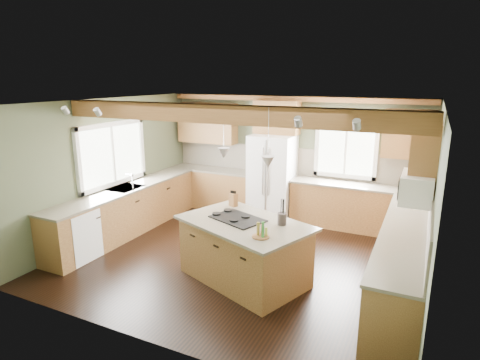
% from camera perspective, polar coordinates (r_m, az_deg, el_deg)
% --- Properties ---
extents(floor, '(5.60, 5.60, 0.00)m').
position_cam_1_polar(floor, '(6.94, 0.34, -10.94)').
color(floor, black).
rests_on(floor, ground).
extents(ceiling, '(5.60, 5.60, 0.00)m').
position_cam_1_polar(ceiling, '(6.28, 0.38, 11.02)').
color(ceiling, silver).
rests_on(ceiling, wall_back).
extents(wall_back, '(5.60, 0.00, 5.60)m').
position_cam_1_polar(wall_back, '(8.76, 7.36, 3.30)').
color(wall_back, '#4D553C').
rests_on(wall_back, ground).
extents(wall_left, '(0.00, 5.00, 5.00)m').
position_cam_1_polar(wall_left, '(8.06, -17.97, 1.73)').
color(wall_left, '#4D553C').
rests_on(wall_left, ground).
extents(wall_right, '(0.00, 5.00, 5.00)m').
position_cam_1_polar(wall_right, '(5.92, 25.75, -3.49)').
color(wall_right, '#4D553C').
rests_on(wall_right, ground).
extents(ceiling_beam, '(5.55, 0.26, 0.26)m').
position_cam_1_polar(ceiling_beam, '(5.70, -2.51, 9.35)').
color(ceiling_beam, brown).
rests_on(ceiling_beam, ceiling).
extents(soffit_trim, '(5.55, 0.20, 0.10)m').
position_cam_1_polar(soffit_trim, '(8.52, 7.41, 11.40)').
color(soffit_trim, brown).
rests_on(soffit_trim, ceiling).
extents(backsplash_back, '(5.58, 0.03, 0.58)m').
position_cam_1_polar(backsplash_back, '(8.76, 7.31, 2.71)').
color(backsplash_back, brown).
rests_on(backsplash_back, wall_back).
extents(backsplash_right, '(0.03, 3.70, 0.58)m').
position_cam_1_polar(backsplash_right, '(5.99, 25.52, -4.16)').
color(backsplash_right, brown).
rests_on(backsplash_right, wall_right).
extents(base_cab_back_left, '(2.02, 0.60, 0.88)m').
position_cam_1_polar(base_cab_back_left, '(9.40, -3.81, -1.24)').
color(base_cab_back_left, brown).
rests_on(base_cab_back_left, floor).
extents(counter_back_left, '(2.06, 0.64, 0.04)m').
position_cam_1_polar(counter_back_left, '(9.28, -3.85, 1.50)').
color(counter_back_left, '#494336').
rests_on(counter_back_left, base_cab_back_left).
extents(base_cab_back_right, '(2.62, 0.60, 0.88)m').
position_cam_1_polar(base_cab_back_right, '(8.36, 16.26, -3.82)').
color(base_cab_back_right, brown).
rests_on(base_cab_back_right, floor).
extents(counter_back_right, '(2.66, 0.64, 0.04)m').
position_cam_1_polar(counter_back_right, '(8.23, 16.49, -0.77)').
color(counter_back_right, '#494336').
rests_on(counter_back_right, base_cab_back_right).
extents(base_cab_left, '(0.60, 3.70, 0.88)m').
position_cam_1_polar(base_cab_left, '(8.12, -15.71, -4.31)').
color(base_cab_left, brown).
rests_on(base_cab_left, floor).
extents(counter_left, '(0.64, 3.74, 0.04)m').
position_cam_1_polar(counter_left, '(7.99, -15.93, -1.18)').
color(counter_left, '#494336').
rests_on(counter_left, base_cab_left).
extents(base_cab_right, '(0.60, 3.70, 0.88)m').
position_cam_1_polar(base_cab_right, '(6.26, 22.11, -10.57)').
color(base_cab_right, brown).
rests_on(base_cab_right, floor).
extents(counter_right, '(0.64, 3.74, 0.04)m').
position_cam_1_polar(counter_right, '(6.09, 22.52, -6.63)').
color(counter_right, '#494336').
rests_on(counter_right, base_cab_right).
extents(upper_cab_back_left, '(1.40, 0.35, 0.90)m').
position_cam_1_polar(upper_cab_back_left, '(9.31, -4.67, 8.08)').
color(upper_cab_back_left, brown).
rests_on(upper_cab_back_left, wall_back).
extents(upper_cab_over_fridge, '(0.96, 0.35, 0.70)m').
position_cam_1_polar(upper_cab_over_fridge, '(8.57, 5.24, 8.86)').
color(upper_cab_over_fridge, brown).
rests_on(upper_cab_over_fridge, wall_back).
extents(upper_cab_right, '(0.35, 2.20, 0.90)m').
position_cam_1_polar(upper_cab_right, '(6.65, 24.93, 4.23)').
color(upper_cab_right, brown).
rests_on(upper_cab_right, wall_right).
extents(upper_cab_back_corner, '(0.90, 0.35, 0.90)m').
position_cam_1_polar(upper_cab_back_corner, '(8.07, 22.86, 6.02)').
color(upper_cab_back_corner, brown).
rests_on(upper_cab_back_corner, wall_back).
extents(window_left, '(0.04, 1.60, 1.05)m').
position_cam_1_polar(window_left, '(8.03, -17.76, 3.53)').
color(window_left, white).
rests_on(window_left, wall_left).
extents(window_back, '(1.10, 0.04, 1.00)m').
position_cam_1_polar(window_back, '(8.42, 14.83, 4.21)').
color(window_back, white).
rests_on(window_back, wall_back).
extents(sink, '(0.50, 0.65, 0.03)m').
position_cam_1_polar(sink, '(7.99, -15.94, -1.15)').
color(sink, '#262628').
rests_on(sink, counter_left).
extents(faucet, '(0.02, 0.02, 0.28)m').
position_cam_1_polar(faucet, '(7.83, -15.02, -0.28)').
color(faucet, '#B2B2B7').
rests_on(faucet, sink).
extents(dishwasher, '(0.60, 0.60, 0.84)m').
position_cam_1_polar(dishwasher, '(7.26, -22.41, -7.23)').
color(dishwasher, white).
rests_on(dishwasher, floor).
extents(oven, '(0.60, 0.72, 0.84)m').
position_cam_1_polar(oven, '(5.11, 20.90, -16.50)').
color(oven, white).
rests_on(oven, floor).
extents(microwave, '(0.40, 0.70, 0.38)m').
position_cam_1_polar(microwave, '(5.80, 23.85, -1.04)').
color(microwave, white).
rests_on(microwave, wall_right).
extents(pendant_left, '(0.18, 0.18, 0.16)m').
position_cam_1_polar(pendant_left, '(5.95, -2.32, 3.83)').
color(pendant_left, '#B2B2B7').
rests_on(pendant_left, ceiling).
extents(pendant_right, '(0.18, 0.18, 0.16)m').
position_cam_1_polar(pendant_right, '(5.33, 3.99, 2.55)').
color(pendant_right, '#B2B2B7').
rests_on(pendant_right, ceiling).
extents(refrigerator, '(0.90, 0.74, 1.80)m').
position_cam_1_polar(refrigerator, '(8.60, 4.58, 0.43)').
color(refrigerator, white).
rests_on(refrigerator, floor).
extents(island, '(2.04, 1.64, 0.88)m').
position_cam_1_polar(island, '(6.08, 0.62, -10.21)').
color(island, brown).
rests_on(island, floor).
extents(island_top, '(2.20, 1.80, 0.04)m').
position_cam_1_polar(island_top, '(5.90, 0.63, -6.15)').
color(island_top, '#494336').
rests_on(island_top, island).
extents(cooktop, '(0.90, 0.75, 0.02)m').
position_cam_1_polar(cooktop, '(5.99, -0.35, -5.52)').
color(cooktop, black).
rests_on(cooktop, island_top).
extents(knife_block, '(0.16, 0.14, 0.21)m').
position_cam_1_polar(knife_block, '(6.56, -0.96, -2.82)').
color(knife_block, brown).
rests_on(knife_block, island_top).
extents(utensil_crock, '(0.14, 0.14, 0.17)m').
position_cam_1_polar(utensil_crock, '(5.78, 5.99, -5.53)').
color(utensil_crock, '#463E38').
rests_on(utensil_crock, island_top).
extents(bottle_tray, '(0.32, 0.32, 0.21)m').
position_cam_1_polar(bottle_tray, '(5.32, 2.97, -7.05)').
color(bottle_tray, brown).
rests_on(bottle_tray, island_top).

